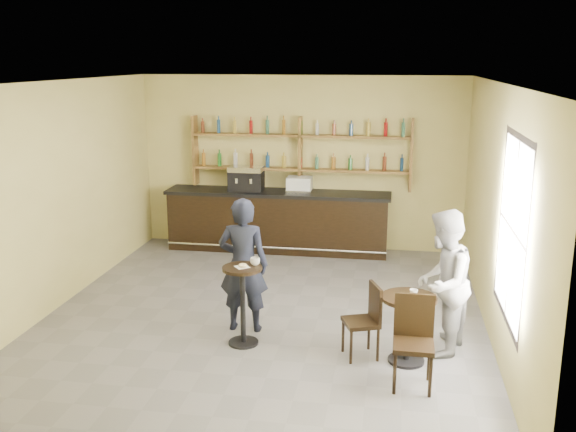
% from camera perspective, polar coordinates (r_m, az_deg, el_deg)
% --- Properties ---
extents(floor, '(7.00, 7.00, 0.00)m').
position_cam_1_polar(floor, '(9.06, -2.11, -8.86)').
color(floor, '#5F5E63').
rests_on(floor, ground).
extents(ceiling, '(7.00, 7.00, 0.00)m').
position_cam_1_polar(ceiling, '(8.36, -2.30, 11.80)').
color(ceiling, white).
rests_on(ceiling, wall_back).
extents(wall_back, '(7.00, 0.00, 7.00)m').
position_cam_1_polar(wall_back, '(11.96, 1.19, 4.75)').
color(wall_back, tan).
rests_on(wall_back, floor).
extents(wall_front, '(7.00, 0.00, 7.00)m').
position_cam_1_polar(wall_front, '(5.33, -9.85, -7.26)').
color(wall_front, tan).
rests_on(wall_front, floor).
extents(wall_left, '(0.00, 7.00, 7.00)m').
position_cam_1_polar(wall_left, '(9.63, -19.98, 1.65)').
color(wall_left, tan).
rests_on(wall_left, floor).
extents(wall_right, '(0.00, 7.00, 7.00)m').
position_cam_1_polar(wall_right, '(8.50, 18.02, 0.26)').
color(wall_right, tan).
rests_on(wall_right, floor).
extents(window_pane, '(0.00, 2.00, 2.00)m').
position_cam_1_polar(window_pane, '(7.33, 19.34, -1.17)').
color(window_pane, white).
rests_on(window_pane, wall_right).
extents(window_frame, '(0.04, 1.70, 2.10)m').
position_cam_1_polar(window_frame, '(7.33, 19.29, -1.17)').
color(window_frame, black).
rests_on(window_frame, wall_right).
extents(shelf_unit, '(4.00, 0.26, 1.40)m').
position_cam_1_polar(shelf_unit, '(11.80, 1.10, 5.65)').
color(shelf_unit, brown).
rests_on(shelf_unit, wall_back).
extents(liquor_bottles, '(3.68, 0.10, 1.00)m').
position_cam_1_polar(liquor_bottles, '(11.78, 1.11, 6.47)').
color(liquor_bottles, '#8C5919').
rests_on(liquor_bottles, shelf_unit).
extents(bar_counter, '(4.13, 0.81, 1.12)m').
position_cam_1_polar(bar_counter, '(11.89, -0.92, -0.43)').
color(bar_counter, black).
rests_on(bar_counter, floor).
extents(espresso_machine, '(0.63, 0.41, 0.44)m').
position_cam_1_polar(espresso_machine, '(11.84, -3.73, 3.36)').
color(espresso_machine, black).
rests_on(espresso_machine, bar_counter).
extents(pastry_case, '(0.49, 0.41, 0.28)m').
position_cam_1_polar(pastry_case, '(11.68, 1.03, 2.81)').
color(pastry_case, silver).
rests_on(pastry_case, bar_counter).
extents(pedestal_table, '(0.55, 0.55, 1.01)m').
position_cam_1_polar(pedestal_table, '(8.06, -4.04, -7.97)').
color(pedestal_table, black).
rests_on(pedestal_table, floor).
extents(napkin, '(0.22, 0.22, 0.00)m').
position_cam_1_polar(napkin, '(7.89, -4.10, -4.53)').
color(napkin, white).
rests_on(napkin, pedestal_table).
extents(donut, '(0.14, 0.14, 0.04)m').
position_cam_1_polar(donut, '(7.87, -4.05, -4.41)').
color(donut, '#B99243').
rests_on(donut, napkin).
extents(cup_pedestal, '(0.14, 0.14, 0.09)m').
position_cam_1_polar(cup_pedestal, '(7.93, -2.95, -4.05)').
color(cup_pedestal, white).
rests_on(cup_pedestal, pedestal_table).
extents(man_main, '(0.66, 0.45, 1.78)m').
position_cam_1_polar(man_main, '(8.35, -3.99, -4.36)').
color(man_main, black).
rests_on(man_main, floor).
extents(cafe_table, '(0.73, 0.73, 0.82)m').
position_cam_1_polar(cafe_table, '(7.75, 10.58, -9.88)').
color(cafe_table, black).
rests_on(cafe_table, floor).
extents(cup_cafe, '(0.11, 0.11, 0.09)m').
position_cam_1_polar(cup_cafe, '(7.59, 11.11, -6.74)').
color(cup_cafe, white).
rests_on(cup_cafe, cafe_table).
extents(chair_west, '(0.50, 0.50, 0.90)m').
position_cam_1_polar(chair_west, '(7.79, 6.48, -9.30)').
color(chair_west, black).
rests_on(chair_west, floor).
extents(chair_south, '(0.44, 0.44, 1.01)m').
position_cam_1_polar(chair_south, '(7.17, 11.08, -11.12)').
color(chair_south, black).
rests_on(chair_south, floor).
extents(patron_second, '(0.92, 1.04, 1.78)m').
position_cam_1_polar(patron_second, '(7.91, 13.57, -5.80)').
color(patron_second, '#96969B').
rests_on(patron_second, floor).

